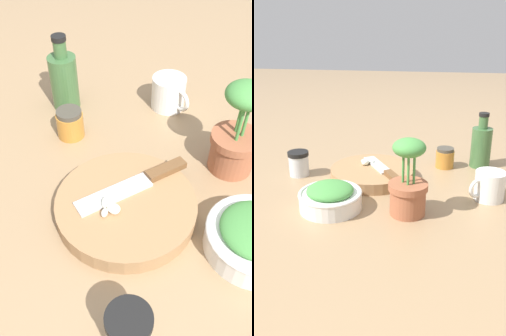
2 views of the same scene
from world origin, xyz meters
TOP-DOWN VIEW (x-y plane):
  - ground_plane at (0.00, 0.00)m, footprint 5.00×5.00m
  - cutting_board at (0.09, -0.03)m, footprint 0.24×0.24m
  - chef_knife at (0.05, -0.01)m, footprint 0.14×0.20m
  - garlic_cloves at (0.11, -0.06)m, footprint 0.04×0.04m
  - spice_jar at (0.31, -0.02)m, footprint 0.06×0.06m
  - coffee_mug at (-0.23, 0.06)m, footprint 0.10×0.08m
  - honey_jar at (-0.12, -0.15)m, footprint 0.06×0.06m
  - oil_bottle at (-0.23, -0.18)m, footprint 0.06×0.06m
  - potted_herb at (-0.03, 0.17)m, footprint 0.09×0.09m

SIDE VIEW (x-z plane):
  - ground_plane at x=0.00m, z-range 0.00..0.00m
  - cutting_board at x=0.09m, z-range 0.00..0.03m
  - honey_jar at x=-0.12m, z-range 0.00..0.06m
  - chef_knife at x=0.05m, z-range 0.03..0.04m
  - spice_jar at x=0.31m, z-range 0.00..0.07m
  - coffee_mug at x=-0.23m, z-range 0.00..0.08m
  - garlic_cloves at x=0.11m, z-range 0.03..0.05m
  - oil_bottle at x=-0.23m, z-range -0.02..0.15m
  - potted_herb at x=-0.03m, z-range -0.02..0.17m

